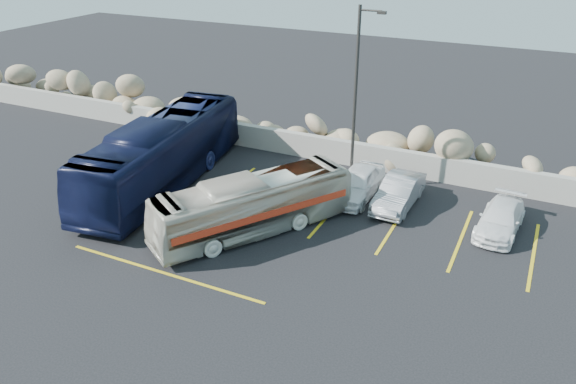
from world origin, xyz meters
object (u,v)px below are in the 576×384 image
at_px(lamppost, 357,96).
at_px(tour_coach, 163,153).
at_px(car_b, 399,192).
at_px(car_c, 500,219).
at_px(vintage_bus, 253,205).
at_px(car_a, 357,183).

relative_size(lamppost, tour_coach, 0.72).
height_order(lamppost, car_b, lamppost).
distance_m(tour_coach, car_c, 14.61).
bearing_deg(vintage_bus, tour_coach, -166.96).
xyz_separation_m(vintage_bus, car_c, (8.67, 4.17, -0.61)).
xyz_separation_m(lamppost, car_c, (6.55, -1.22, -3.77)).
bearing_deg(vintage_bus, car_b, 77.88).
bearing_deg(car_c, vintage_bus, -149.83).
relative_size(vintage_bus, car_b, 2.13).
distance_m(lamppost, car_a, 3.75).
distance_m(vintage_bus, car_a, 5.32).
xyz_separation_m(vintage_bus, car_b, (4.50, 4.57, -0.50)).
relative_size(car_b, car_c, 1.05).
xyz_separation_m(lamppost, tour_coach, (-7.86, -3.37, -2.74)).
bearing_deg(car_c, lamppost, 173.92).
relative_size(vintage_bus, car_c, 2.23).
height_order(lamppost, vintage_bus, lamppost).
distance_m(tour_coach, car_a, 8.82).
distance_m(car_b, car_c, 4.19).
bearing_deg(car_b, lamppost, 162.97).
bearing_deg(car_b, vintage_bus, -132.51).
relative_size(lamppost, car_a, 2.03).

